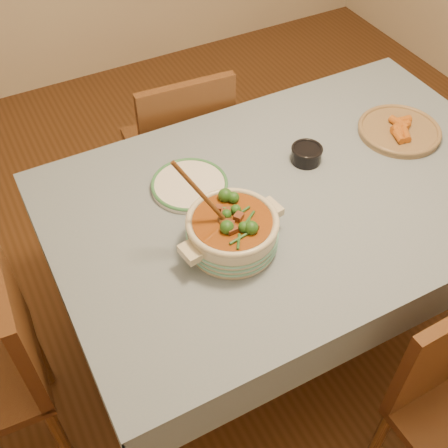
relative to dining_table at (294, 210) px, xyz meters
name	(u,v)px	position (x,y,z in m)	size (l,w,h in m)	color
floor	(280,315)	(0.00, 0.00, -0.66)	(4.50, 4.50, 0.00)	#482B14
dining_table	(294,210)	(0.00, 0.00, 0.00)	(1.68, 1.08, 0.76)	brown
stew_casserole	(232,229)	(-0.31, -0.11, 0.16)	(0.36, 0.31, 0.34)	beige
white_plate	(190,185)	(-0.32, 0.19, 0.10)	(0.31, 0.31, 0.02)	white
condiment_bowl	(307,153)	(0.12, 0.12, 0.13)	(0.12, 0.12, 0.06)	black
fried_plate	(400,129)	(0.52, 0.09, 0.11)	(0.33, 0.33, 0.05)	olive
chair_far	(181,146)	(-0.13, 0.70, -0.17)	(0.44, 0.44, 0.88)	brown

